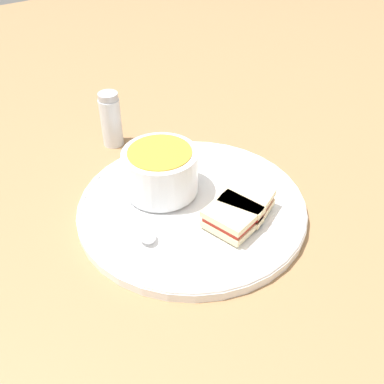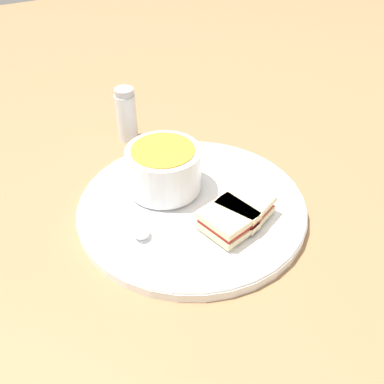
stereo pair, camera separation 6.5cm
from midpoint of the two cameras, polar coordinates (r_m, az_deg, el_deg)
name	(u,v)px [view 2 (the right image)]	position (r m, az deg, el deg)	size (l,w,h in m)	color
ground_plane	(192,211)	(0.67, 2.76, -2.57)	(2.40, 2.40, 0.00)	#9E754C
plate	(192,206)	(0.67, 2.79, -1.96)	(0.34, 0.34, 0.02)	white
soup_bowl	(164,168)	(0.67, -0.84, 2.92)	(0.11, 0.11, 0.07)	white
spoon	(139,228)	(0.62, -3.80, -4.66)	(0.11, 0.03, 0.01)	silver
sandwich_half_near	(228,220)	(0.62, 7.61, -3.70)	(0.08, 0.08, 0.03)	beige
sandwich_half_far	(245,207)	(0.64, 9.66, -1.95)	(0.09, 0.09, 0.03)	beige
salt_shaker	(126,115)	(0.82, -6.07, 9.63)	(0.04, 0.04, 0.10)	silver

